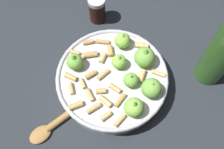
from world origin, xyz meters
TOP-DOWN VIEW (x-y plane):
  - ground_plane at (0.00, 0.00)m, footprint 2.40×2.40m
  - cooking_pan at (-0.00, 0.00)m, footprint 0.26×0.26m
  - pepper_shaker at (-0.19, -0.07)m, footprint 0.05×0.05m
  - olive_oil_bottle at (-0.06, 0.23)m, footprint 0.07×0.07m
  - wooden_spoon at (0.09, -0.09)m, footprint 0.19×0.19m

SIDE VIEW (x-z plane):
  - ground_plane at x=0.00m, z-range 0.00..0.00m
  - wooden_spoon at x=0.09m, z-range 0.00..0.02m
  - cooking_pan at x=0.00m, z-range -0.02..0.09m
  - pepper_shaker at x=-0.19m, z-range 0.00..0.08m
  - olive_oil_bottle at x=-0.06m, z-range -0.02..0.23m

